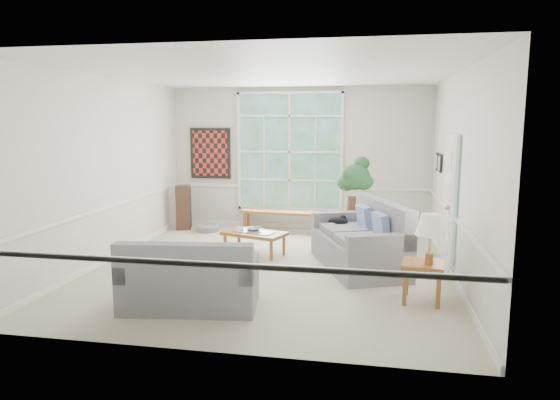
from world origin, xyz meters
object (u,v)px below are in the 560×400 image
object	(u,v)px
end_table	(353,226)
side_table	(422,282)
loveseat_right	(358,235)
loveseat_front	(190,272)
coffee_table	(254,243)

from	to	relation	value
end_table	side_table	xyz separation A→B (m)	(1.00, -3.19, -0.03)
end_table	loveseat_right	bearing A→B (deg)	-85.20
loveseat_front	coffee_table	distance (m)	2.60
loveseat_front	end_table	world-z (taller)	loveseat_front
coffee_table	loveseat_front	bearing A→B (deg)	-76.36
loveseat_front	end_table	bearing A→B (deg)	57.07
loveseat_right	coffee_table	world-z (taller)	loveseat_right
loveseat_right	loveseat_front	size ratio (longest dim) A/B	1.20
coffee_table	side_table	size ratio (longest dim) A/B	2.05
end_table	loveseat_front	bearing A→B (deg)	-115.35
coffee_table	side_table	xyz separation A→B (m)	(2.64, -1.87, 0.06)
loveseat_front	coffee_table	bearing A→B (deg)	77.86
loveseat_front	end_table	size ratio (longest dim) A/B	2.79
coffee_table	end_table	distance (m)	2.11
loveseat_right	end_table	size ratio (longest dim) A/B	3.34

